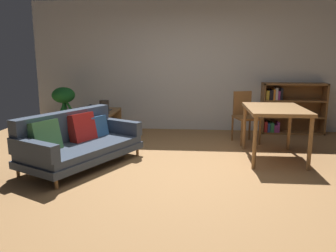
{
  "coord_description": "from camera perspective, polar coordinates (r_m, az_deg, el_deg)",
  "views": [
    {
      "loc": [
        0.07,
        -4.45,
        1.57
      ],
      "look_at": [
        -0.33,
        0.37,
        0.55
      ],
      "focal_mm": 35.74,
      "sensor_mm": 36.0,
      "label": 1
    }
  ],
  "objects": [
    {
      "name": "ground_plane",
      "position": [
        4.72,
        3.69,
        -7.55
      ],
      "size": [
        8.16,
        8.16,
        0.0
      ],
      "primitive_type": "plane",
      "color": "#9E7042"
    },
    {
      "name": "back_wall_panel",
      "position": [
        7.16,
        4.31,
        10.12
      ],
      "size": [
        6.8,
        0.1,
        2.7
      ],
      "primitive_type": "cube",
      "color": "silver",
      "rests_on": "ground_plane"
    },
    {
      "name": "fabric_couch",
      "position": [
        5.05,
        -15.22,
        -2.44
      ],
      "size": [
        1.58,
        1.97,
        0.77
      ],
      "color": "olive",
      "rests_on": "ground_plane"
    },
    {
      "name": "media_console",
      "position": [
        6.6,
        -10.58,
        0.25
      ],
      "size": [
        0.39,
        1.07,
        0.52
      ],
      "color": "olive",
      "rests_on": "ground_plane"
    },
    {
      "name": "open_laptop",
      "position": [
        6.66,
        -11.44,
        2.8
      ],
      "size": [
        0.44,
        0.32,
        0.11
      ],
      "color": "#333338",
      "rests_on": "media_console"
    },
    {
      "name": "desk_speaker",
      "position": [
        6.29,
        -10.8,
        3.18
      ],
      "size": [
        0.17,
        0.17,
        0.25
      ],
      "color": "#2D2823",
      "rests_on": "media_console"
    },
    {
      "name": "potted_floor_plant",
      "position": [
        6.95,
        -17.29,
        3.34
      ],
      "size": [
        0.52,
        0.48,
        0.96
      ],
      "color": "#333338",
      "rests_on": "ground_plane"
    },
    {
      "name": "dining_table",
      "position": [
        5.33,
        17.8,
        2.06
      ],
      "size": [
        0.85,
        1.16,
        0.8
      ],
      "color": "olive",
      "rests_on": "ground_plane"
    },
    {
      "name": "dining_chair_near",
      "position": [
        6.28,
        12.95,
        1.98
      ],
      "size": [
        0.5,
        0.54,
        0.93
      ],
      "color": "brown",
      "rests_on": "ground_plane"
    },
    {
      "name": "bookshelf",
      "position": [
        7.29,
        19.7,
        2.84
      ],
      "size": [
        1.26,
        0.33,
        1.03
      ],
      "color": "brown",
      "rests_on": "ground_plane"
    }
  ]
}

